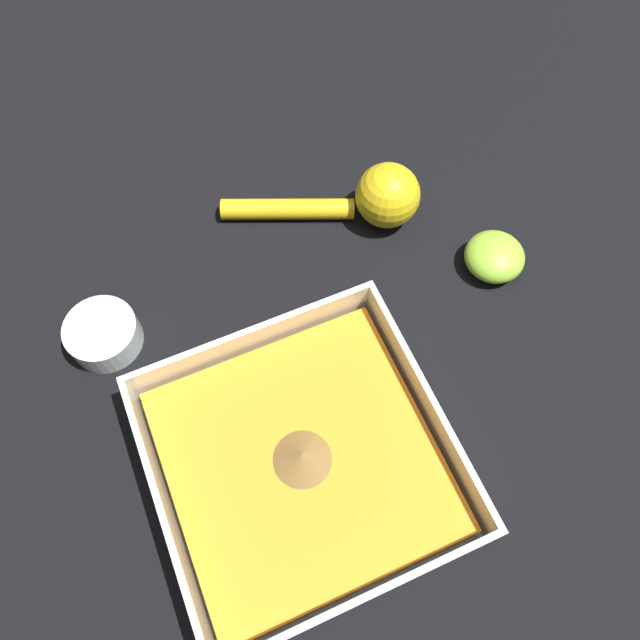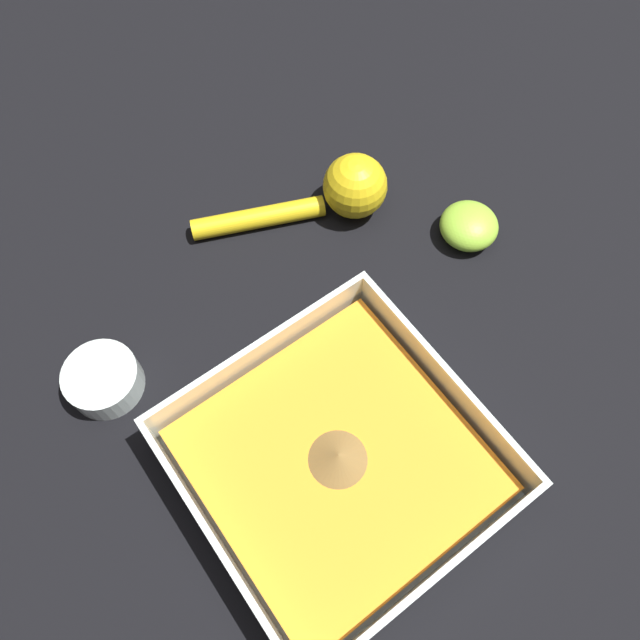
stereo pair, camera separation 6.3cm
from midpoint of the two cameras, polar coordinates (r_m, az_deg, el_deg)
ground_plane at (r=0.62m, az=1.77°, el=-11.37°), size 4.00×4.00×0.00m
square_dish at (r=0.59m, az=1.51°, el=-13.26°), size 0.26×0.26×0.06m
spice_bowl at (r=0.67m, az=-16.66°, el=-1.58°), size 0.07×0.07×0.03m
lemon_squeezer at (r=0.72m, az=7.07°, el=10.78°), size 0.22×0.12×0.07m
lemon_half at (r=0.72m, az=18.11°, el=5.29°), size 0.07×0.07×0.04m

